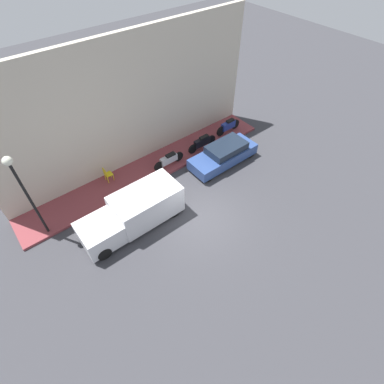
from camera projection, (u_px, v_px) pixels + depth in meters
ground_plane at (202, 217)px, 15.51m from camera, size 60.00×60.00×0.00m
sidewalk at (151, 168)px, 18.02m from camera, size 2.22×15.74×0.15m
building_facade at (131, 105)px, 16.05m from camera, size 0.30×15.74×7.43m
parked_car at (224, 154)px, 18.05m from camera, size 1.62×4.35×1.28m
delivery_van at (133, 212)px, 14.56m from camera, size 1.87×5.16×1.78m
motorcycle_blue at (228, 126)px, 20.11m from camera, size 0.30×2.00×0.89m
scooter_silver at (169, 160)px, 17.76m from camera, size 0.30×2.07×0.81m
motorcycle_black at (202, 142)px, 18.89m from camera, size 0.30×2.16×0.85m
streetlamp at (20, 183)px, 12.32m from camera, size 0.39×0.39×4.71m
cafe_chair at (107, 174)px, 16.79m from camera, size 0.40×0.40×0.93m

